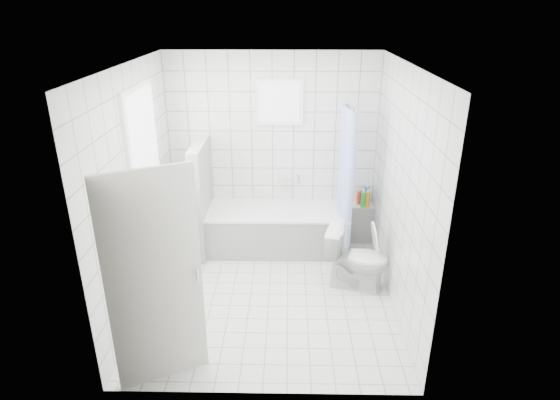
{
  "coord_description": "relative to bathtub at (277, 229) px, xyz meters",
  "views": [
    {
      "loc": [
        0.21,
        -4.59,
        3.15
      ],
      "look_at": [
        0.12,
        0.35,
        1.05
      ],
      "focal_mm": 30.0,
      "sensor_mm": 36.0,
      "label": 1
    }
  ],
  "objects": [
    {
      "name": "tub_faucet",
      "position": [
        0.1,
        0.33,
        0.56
      ],
      "size": [
        0.18,
        0.06,
        0.06
      ],
      "primitive_type": "cube",
      "color": "silver",
      "rests_on": "wall_back"
    },
    {
      "name": "window_left",
      "position": [
        -1.43,
        -0.82,
        1.31
      ],
      "size": [
        0.01,
        0.9,
        1.4
      ],
      "primitive_type": "cube",
      "color": "white",
      "rests_on": "wall_left"
    },
    {
      "name": "toilet",
      "position": [
        0.96,
        -0.93,
        0.08
      ],
      "size": [
        0.81,
        0.59,
        0.74
      ],
      "primitive_type": "imported",
      "rotation": [
        0.0,
        0.0,
        1.3
      ],
      "color": "white",
      "rests_on": "ground"
    },
    {
      "name": "door",
      "position": [
        -0.97,
        -2.42,
        0.71
      ],
      "size": [
        0.73,
        0.4,
        2.0
      ],
      "primitive_type": "cube",
      "rotation": [
        0.0,
        0.0,
        -1.1
      ],
      "color": "silver",
      "rests_on": "ground"
    },
    {
      "name": "window_back",
      "position": [
        0.03,
        0.33,
        1.66
      ],
      "size": [
        0.5,
        0.01,
        0.5
      ],
      "primitive_type": "cube",
      "color": "white",
      "rests_on": "wall_back"
    },
    {
      "name": "sill_bottles",
      "position": [
        -1.37,
        -0.93,
        0.73
      ],
      "size": [
        0.17,
        0.76,
        0.32
      ],
      "color": "white",
      "rests_on": "window_sill"
    },
    {
      "name": "wall_right",
      "position": [
        1.33,
        -1.12,
        1.01
      ],
      "size": [
        0.02,
        3.0,
        2.6
      ],
      "primitive_type": "cube",
      "color": "white",
      "rests_on": "ground"
    },
    {
      "name": "wall_front",
      "position": [
        -0.07,
        -2.62,
        1.01
      ],
      "size": [
        2.8,
        0.02,
        2.6
      ],
      "primitive_type": "cube",
      "color": "white",
      "rests_on": "ground"
    },
    {
      "name": "partition_wall",
      "position": [
        -1.0,
        -0.05,
        0.46
      ],
      "size": [
        0.15,
        0.85,
        1.5
      ],
      "primitive_type": "cube",
      "color": "white",
      "rests_on": "ground"
    },
    {
      "name": "wall_back",
      "position": [
        -0.07,
        0.38,
        1.01
      ],
      "size": [
        2.8,
        0.02,
        2.6
      ],
      "primitive_type": "cube",
      "color": "white",
      "rests_on": "ground"
    },
    {
      "name": "ground",
      "position": [
        -0.07,
        -1.12,
        -0.29
      ],
      "size": [
        3.0,
        3.0,
        0.0
      ],
      "primitive_type": "plane",
      "color": "white",
      "rests_on": "ground"
    },
    {
      "name": "curtain_rod",
      "position": [
        0.88,
        -0.02,
        1.71
      ],
      "size": [
        0.02,
        0.8,
        0.02
      ],
      "primitive_type": "cylinder",
      "rotation": [
        1.57,
        0.0,
        0.0
      ],
      "color": "silver",
      "rests_on": "wall_back"
    },
    {
      "name": "bathtub",
      "position": [
        0.0,
        0.0,
        0.0
      ],
      "size": [
        1.87,
        0.77,
        0.58
      ],
      "color": "white",
      "rests_on": "ground"
    },
    {
      "name": "window_sill",
      "position": [
        -1.38,
        -0.82,
        0.57
      ],
      "size": [
        0.18,
        1.02,
        0.08
      ],
      "primitive_type": "cube",
      "color": "white",
      "rests_on": "wall_left"
    },
    {
      "name": "shower_curtain",
      "position": [
        0.88,
        -0.16,
        0.81
      ],
      "size": [
        0.14,
        0.48,
        1.78
      ],
      "primitive_type": null,
      "color": "#5173EE",
      "rests_on": "curtain_rod"
    },
    {
      "name": "ledge_bottles",
      "position": [
        1.19,
        0.23,
        0.37
      ],
      "size": [
        0.17,
        0.18,
        0.25
      ],
      "color": "orange",
      "rests_on": "tiled_ledge"
    },
    {
      "name": "wall_left",
      "position": [
        -1.47,
        -1.12,
        1.01
      ],
      "size": [
        0.02,
        3.0,
        2.6
      ],
      "primitive_type": "cube",
      "color": "white",
      "rests_on": "ground"
    },
    {
      "name": "ceiling",
      "position": [
        -0.07,
        -1.12,
        2.31
      ],
      "size": [
        3.0,
        3.0,
        0.0
      ],
      "primitive_type": "plane",
      "rotation": [
        3.14,
        0.0,
        0.0
      ],
      "color": "white",
      "rests_on": "ground"
    },
    {
      "name": "tiled_ledge",
      "position": [
        1.2,
        0.25,
        -0.02
      ],
      "size": [
        0.4,
        0.24,
        0.55
      ],
      "primitive_type": "cube",
      "color": "white",
      "rests_on": "ground"
    }
  ]
}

